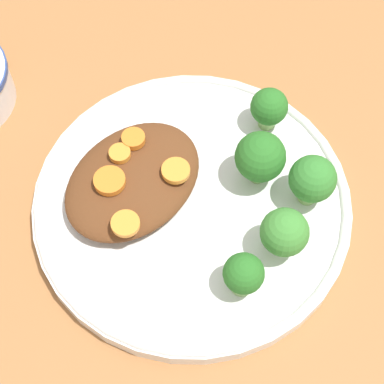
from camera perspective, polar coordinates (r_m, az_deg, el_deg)
ground_plane at (r=0.58m, az=0.00°, el=-1.51°), size 4.00×4.00×0.00m
plate at (r=0.57m, az=0.00°, el=-1.00°), size 0.28×0.28×0.02m
stew_mound at (r=0.56m, az=-5.28°, el=1.07°), size 0.13×0.10×0.03m
broccoli_floret_0 at (r=0.55m, az=6.08°, el=3.08°), size 0.04×0.04×0.06m
broccoli_floret_1 at (r=0.51m, az=4.59°, el=-7.34°), size 0.03×0.03×0.04m
broccoli_floret_2 at (r=0.52m, az=8.21°, el=-3.61°), size 0.04×0.04×0.05m
broccoli_floret_3 at (r=0.59m, az=6.89°, el=7.43°), size 0.03×0.03×0.05m
broccoli_floret_4 at (r=0.55m, az=10.64°, el=1.07°), size 0.04×0.04×0.05m
carrot_slice_0 at (r=0.56m, az=-4.90°, el=5.04°), size 0.02×0.02×0.01m
carrot_slice_1 at (r=0.54m, az=-7.34°, el=0.99°), size 0.03×0.03×0.01m
carrot_slice_2 at (r=0.52m, az=-5.94°, el=-2.81°), size 0.02×0.02×0.00m
carrot_slice_3 at (r=0.56m, az=-6.43°, el=3.42°), size 0.02×0.02×0.01m
carrot_slice_4 at (r=0.54m, az=-1.35°, el=2.02°), size 0.02×0.02×0.01m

